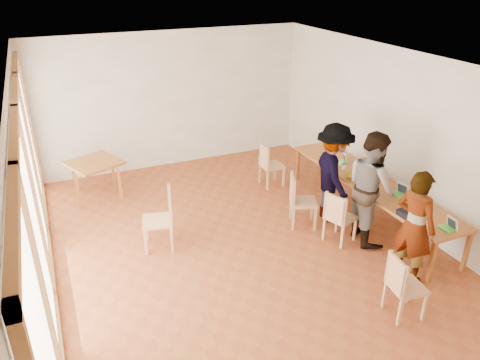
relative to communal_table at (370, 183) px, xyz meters
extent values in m
plane|color=#9B4D25|center=(-2.50, -0.12, -0.70)|extent=(8.00, 8.00, 0.00)
cube|color=silver|center=(-2.50, 3.88, 0.80)|extent=(6.00, 0.10, 3.00)
cube|color=silver|center=(-2.50, -4.12, 0.80)|extent=(6.00, 0.10, 3.00)
cube|color=silver|center=(0.50, -0.12, 0.80)|extent=(0.10, 8.00, 3.00)
cube|color=white|center=(-5.46, -0.12, 0.80)|extent=(0.10, 8.00, 3.00)
cube|color=white|center=(-2.50, -0.12, 2.32)|extent=(6.00, 8.00, 0.04)
cube|color=#A95B25|center=(0.00, 0.00, 0.02)|extent=(0.80, 4.00, 0.05)
cube|color=#A95B25|center=(-0.34, -1.94, -0.35)|extent=(0.06, 0.06, 0.70)
cube|color=#A95B25|center=(-0.34, 1.94, -0.35)|extent=(0.06, 0.06, 0.70)
cube|color=#A95B25|center=(0.34, -1.94, -0.35)|extent=(0.06, 0.06, 0.70)
cube|color=#A95B25|center=(0.34, 1.94, -0.35)|extent=(0.06, 0.06, 0.70)
cube|color=#A95B25|center=(-4.41, 2.85, 0.02)|extent=(0.90, 0.90, 0.05)
cube|color=#A95B25|center=(-4.80, 2.46, -0.35)|extent=(0.05, 0.05, 0.70)
cube|color=#A95B25|center=(-4.80, 3.24, -0.35)|extent=(0.05, 0.05, 0.70)
cube|color=#A95B25|center=(-4.02, 2.46, -0.35)|extent=(0.05, 0.05, 0.70)
cube|color=#A95B25|center=(-4.02, 3.24, -0.35)|extent=(0.05, 0.05, 0.70)
cube|color=tan|center=(-1.15, -2.33, -0.27)|extent=(0.48, 0.48, 0.04)
cube|color=tan|center=(-1.34, -2.30, -0.02)|extent=(0.10, 0.43, 0.45)
cube|color=tan|center=(-0.90, -0.45, -0.27)|extent=(0.55, 0.55, 0.04)
cube|color=tan|center=(-1.08, -0.52, -0.02)|extent=(0.19, 0.41, 0.45)
cube|color=tan|center=(-1.21, 0.24, -0.24)|extent=(0.59, 0.59, 0.04)
cube|color=tan|center=(-1.40, 0.32, 0.01)|extent=(0.21, 0.43, 0.47)
cube|color=tan|center=(-0.97, 1.93, -0.26)|extent=(0.43, 0.43, 0.04)
cube|color=tan|center=(-1.16, 1.93, -0.02)|extent=(0.04, 0.43, 0.45)
cube|color=tan|center=(-3.75, 0.56, -0.21)|extent=(0.58, 0.58, 0.05)
cube|color=tan|center=(-3.54, 0.50, 0.06)|extent=(0.16, 0.48, 0.50)
imported|color=gray|center=(-0.55, -1.70, 0.17)|extent=(0.55, 0.71, 1.74)
imported|color=gray|center=(-0.43, -0.55, 0.25)|extent=(0.88, 1.04, 1.91)
imported|color=gray|center=(-0.64, 0.23, 0.21)|extent=(0.94, 1.30, 1.82)
cube|color=green|center=(-0.01, -1.80, 0.06)|extent=(0.17, 0.23, 0.02)
cube|color=white|center=(0.07, -1.81, 0.14)|extent=(0.08, 0.21, 0.18)
cube|color=green|center=(0.07, -0.66, 0.06)|extent=(0.22, 0.28, 0.03)
cube|color=white|center=(0.16, -0.64, 0.15)|extent=(0.12, 0.24, 0.20)
cube|color=green|center=(0.00, 0.92, 0.06)|extent=(0.22, 0.26, 0.02)
cube|color=white|center=(0.07, 0.89, 0.14)|extent=(0.13, 0.21, 0.18)
imported|color=yellow|center=(-0.27, 0.26, 0.10)|extent=(0.18, 0.18, 0.11)
cylinder|color=#248026|center=(0.03, -0.02, 0.19)|extent=(0.07, 0.07, 0.28)
cylinder|color=silver|center=(-0.10, 0.77, 0.09)|extent=(0.07, 0.07, 0.09)
cylinder|color=white|center=(-0.14, 0.61, 0.08)|extent=(0.08, 0.08, 0.06)
cube|color=#C94261|center=(0.16, -0.16, 0.05)|extent=(0.05, 0.10, 0.01)
cube|color=black|center=(-0.31, -1.27, 0.09)|extent=(0.16, 0.26, 0.09)
camera|label=1|loc=(-5.12, -5.99, 3.62)|focal=35.00mm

